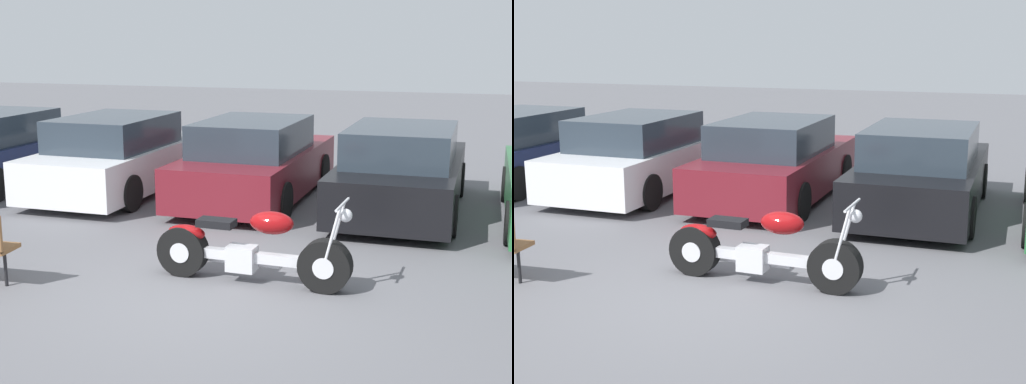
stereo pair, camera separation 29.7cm
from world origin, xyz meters
TOP-DOWN VIEW (x-y plane):
  - ground_plane at (0.00, 0.00)m, footprint 60.00×60.00m
  - motorcycle at (0.39, 0.57)m, footprint 2.38×0.62m
  - parked_car_navy at (-6.00, 4.41)m, footprint 1.91×4.47m
  - parked_car_white at (-3.44, 4.56)m, footprint 1.91×4.47m
  - parked_car_maroon at (-0.89, 4.78)m, footprint 1.91×4.47m
  - parked_car_black at (1.67, 4.64)m, footprint 1.91×4.47m

SIDE VIEW (x-z plane):
  - ground_plane at x=0.00m, z-range 0.00..0.00m
  - motorcycle at x=0.39m, z-range -0.12..0.93m
  - parked_car_navy at x=-6.00m, z-range -0.05..1.38m
  - parked_car_white at x=-3.44m, z-range -0.05..1.38m
  - parked_car_maroon at x=-0.89m, z-range -0.05..1.38m
  - parked_car_black at x=1.67m, z-range -0.05..1.38m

